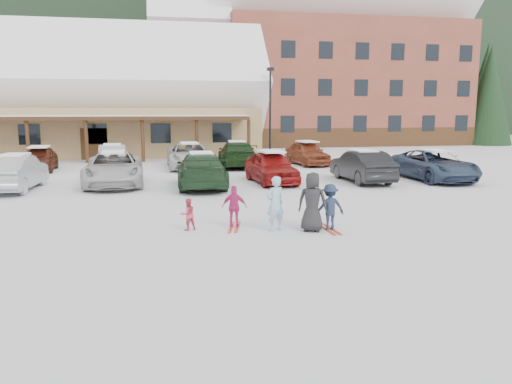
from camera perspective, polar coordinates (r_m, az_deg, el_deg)
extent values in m
plane|color=silver|center=(14.07, -0.43, -4.71)|extent=(160.00, 160.00, 0.00)
cube|color=black|center=(99.68, -9.82, 18.16)|extent=(300.00, 70.00, 38.00)
cube|color=tan|center=(41.97, -19.96, 6.54)|extent=(28.00, 10.00, 3.60)
cube|color=#422814|center=(35.83, -21.59, 7.84)|extent=(25.20, 2.60, 0.25)
cube|color=white|center=(41.99, -20.25, 11.64)|extent=(29.12, 9.69, 9.69)
cube|color=brown|center=(54.70, 9.06, 11.89)|extent=(24.00, 14.00, 12.00)
cube|color=brown|center=(51.52, -7.70, 10.42)|extent=(7.00, 12.60, 9.00)
cube|color=white|center=(55.80, 9.30, 20.84)|extent=(24.96, 13.57, 13.57)
cube|color=#422814|center=(48.22, 11.73, 6.12)|extent=(24.00, 0.10, 1.80)
cylinder|color=black|center=(37.23, 1.63, 8.86)|extent=(0.16, 0.16, 6.26)
cube|color=black|center=(37.35, 1.65, 13.87)|extent=(0.50, 0.25, 0.25)
cylinder|color=black|center=(55.91, 24.77, 5.63)|extent=(0.60, 0.60, 1.32)
cone|color=black|center=(55.91, 25.17, 11.36)|extent=(4.84, 4.84, 9.90)
cylinder|color=black|center=(58.12, -2.50, 6.45)|extent=(0.60, 0.60, 1.08)
cone|color=black|center=(58.07, -2.54, 10.98)|extent=(3.96, 3.96, 8.10)
cylinder|color=black|center=(69.78, 20.78, 6.46)|extent=(0.60, 0.60, 1.38)
cone|color=black|center=(69.80, 21.06, 11.27)|extent=(5.06, 5.06, 10.35)
imported|color=#96C0D9|center=(14.20, 2.21, -1.33)|extent=(0.67, 0.55, 1.57)
imported|color=#D03A53|center=(14.44, -7.79, -2.55)|extent=(0.54, 0.48, 0.92)
imported|color=#1D2840|center=(14.45, 8.43, -1.72)|extent=(0.88, 0.52, 1.34)
cube|color=red|center=(14.59, 8.37, -4.24)|extent=(0.24, 1.41, 0.03)
imported|color=#C4256E|center=(14.58, -2.48, -1.70)|extent=(0.78, 0.47, 1.25)
cube|color=red|center=(14.71, -2.46, -4.04)|extent=(0.53, 1.41, 0.03)
imported|color=black|center=(14.19, 6.46, -1.14)|extent=(0.98, 0.85, 1.70)
imported|color=#A6A7AB|center=(23.80, -25.83, 2.01)|extent=(1.81, 4.74, 1.54)
imported|color=#BBBBBB|center=(23.81, -15.93, 2.59)|extent=(2.81, 5.68, 1.55)
imported|color=#1F3C21|center=(22.49, -6.25, 2.52)|extent=(2.35, 5.40, 1.55)
imported|color=maroon|center=(23.70, 1.73, 2.87)|extent=(2.14, 4.57, 1.51)
imported|color=black|center=(24.56, 12.01, 2.90)|extent=(1.68, 4.63, 1.52)
imported|color=#2F3E58|center=(26.16, 19.65, 2.90)|extent=(2.57, 5.37, 1.48)
imported|color=#582516|center=(30.92, -23.47, 3.50)|extent=(1.90, 4.18, 1.39)
imported|color=#A6A6AA|center=(31.03, -16.07, 3.94)|extent=(1.83, 4.39, 1.41)
imported|color=silver|center=(29.92, -7.61, 4.14)|extent=(2.59, 5.51, 1.52)
imported|color=black|center=(30.47, -2.17, 4.34)|extent=(2.58, 5.51, 1.56)
imported|color=brown|center=(31.81, 5.86, 4.45)|extent=(2.22, 4.55, 1.49)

